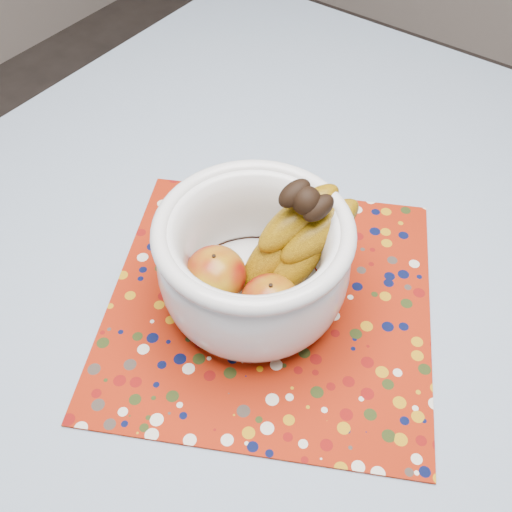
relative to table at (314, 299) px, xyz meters
name	(u,v)px	position (x,y,z in m)	size (l,w,h in m)	color
table	(314,299)	(0.00, 0.00, 0.00)	(1.20, 1.20, 0.75)	brown
tablecloth	(318,266)	(0.00, 0.00, 0.08)	(1.32, 1.32, 0.01)	slate
placemat	(270,302)	(-0.02, -0.10, 0.09)	(0.44, 0.44, 0.00)	maroon
fruit_bowl	(266,256)	(-0.03, -0.10, 0.18)	(0.25, 0.27, 0.20)	silver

